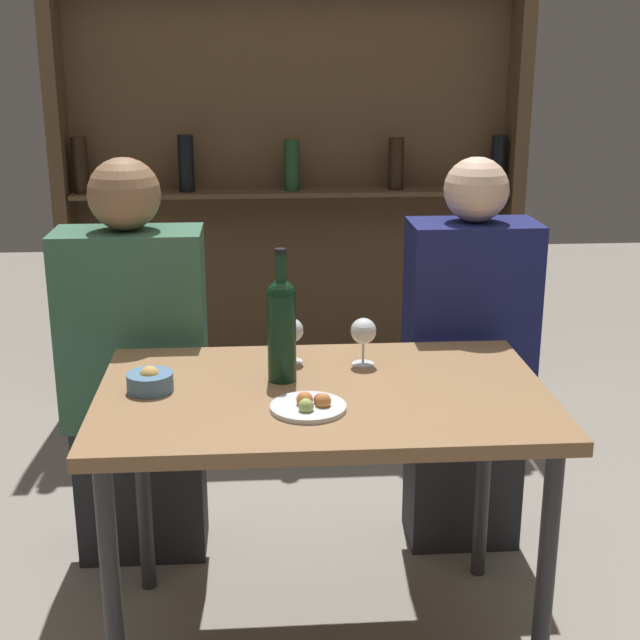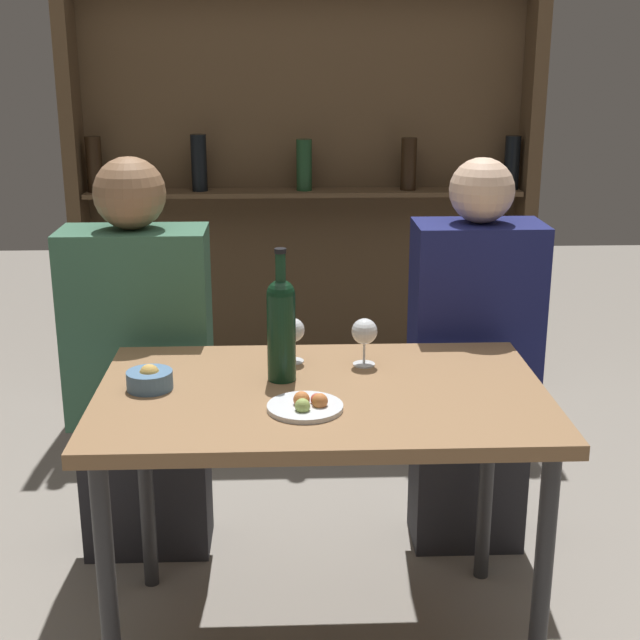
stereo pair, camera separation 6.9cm
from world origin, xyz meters
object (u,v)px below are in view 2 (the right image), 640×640
(wine_bottle, at_px, (281,324))
(wine_glass_0, at_px, (293,332))
(food_plate_0, at_px, (306,405))
(seated_person_left, at_px, (141,375))
(wine_glass_1, at_px, (364,333))
(snack_bowl, at_px, (150,379))
(seated_person_right, at_px, (472,371))

(wine_bottle, xyz_separation_m, wine_glass_0, (0.03, 0.13, -0.06))
(wine_bottle, xyz_separation_m, food_plate_0, (0.06, -0.21, -0.14))
(wine_bottle, distance_m, seated_person_left, 0.68)
(wine_bottle, bearing_deg, wine_glass_1, 24.29)
(food_plate_0, relative_size, seated_person_left, 0.14)
(food_plate_0, bearing_deg, seated_person_left, 127.52)
(food_plate_0, bearing_deg, snack_bowl, 158.63)
(wine_glass_0, relative_size, seated_person_right, 0.10)
(wine_glass_1, bearing_deg, snack_bowl, -164.43)
(wine_bottle, xyz_separation_m, seated_person_left, (-0.44, 0.44, -0.29))
(seated_person_right, bearing_deg, wine_glass_1, -137.73)
(wine_glass_1, relative_size, snack_bowl, 1.13)
(wine_bottle, xyz_separation_m, snack_bowl, (-0.33, -0.05, -0.12))
(wine_glass_0, bearing_deg, food_plate_0, -85.21)
(wine_glass_0, bearing_deg, seated_person_right, 28.43)
(wine_glass_0, distance_m, seated_person_left, 0.60)
(wine_bottle, relative_size, seated_person_right, 0.28)
(seated_person_right, bearing_deg, food_plate_0, -129.73)
(snack_bowl, distance_m, seated_person_right, 1.06)
(wine_glass_1, distance_m, food_plate_0, 0.36)
(wine_bottle, relative_size, wine_glass_0, 2.78)
(wine_bottle, distance_m, seated_person_right, 0.79)
(wine_bottle, bearing_deg, snack_bowl, -170.73)
(food_plate_0, bearing_deg, wine_bottle, 105.69)
(wine_glass_0, distance_m, wine_glass_1, 0.19)
(wine_bottle, bearing_deg, seated_person_right, 36.44)
(wine_glass_0, relative_size, snack_bowl, 1.07)
(wine_glass_0, xyz_separation_m, snack_bowl, (-0.36, -0.19, -0.06))
(wine_glass_0, distance_m, food_plate_0, 0.35)
(wine_glass_0, height_order, snack_bowl, wine_glass_0)
(food_plate_0, relative_size, snack_bowl, 1.57)
(wine_bottle, relative_size, snack_bowl, 2.99)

